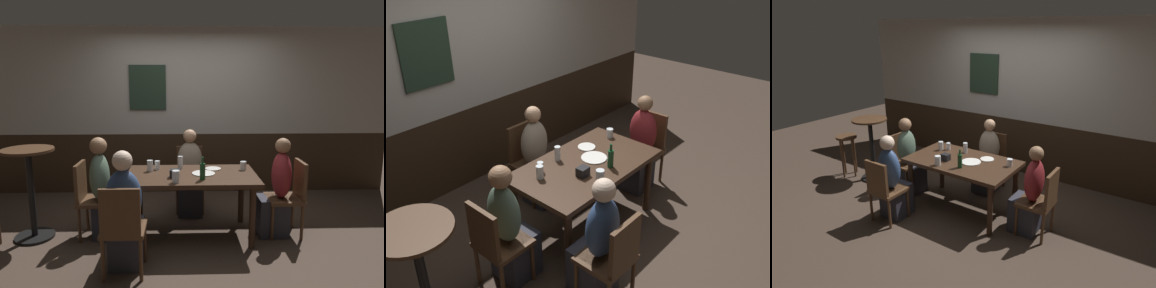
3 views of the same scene
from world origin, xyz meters
TOP-DOWN VIEW (x-y plane):
  - ground_plane at (0.00, 0.00)m, footprint 12.00×12.00m
  - wall_back at (-0.00, 1.65)m, footprint 6.40×0.13m
  - dining_table at (0.00, 0.00)m, footprint 1.48×0.86m
  - chair_left_near at (-0.65, -0.85)m, footprint 0.40×0.40m
  - chair_head_east at (1.16, 0.00)m, footprint 0.40×0.40m
  - chair_head_west at (-1.16, 0.00)m, footprint 0.40×0.40m
  - chair_mid_far at (0.00, 0.85)m, footprint 0.40×0.40m
  - person_left_near at (-0.65, -0.68)m, footprint 0.34×0.37m
  - person_head_east at (0.99, 0.00)m, footprint 0.37×0.34m
  - person_head_west at (-1.00, 0.00)m, footprint 0.37×0.34m
  - person_mid_far at (-0.00, 0.68)m, footprint 0.34×0.37m
  - tumbler_short at (-0.17, -0.32)m, footprint 0.08×0.08m
  - pint_glass_pale at (-0.13, 0.26)m, footprint 0.06×0.06m
  - highball_clear at (0.62, 0.17)m, footprint 0.07×0.07m
  - pint_glass_amber at (-0.40, 0.22)m, footprint 0.06×0.06m
  - pint_glass_stout at (-0.48, 0.15)m, footprint 0.07×0.07m
  - beer_bottle_green at (0.11, -0.23)m, footprint 0.06×0.06m
  - plate_white_large at (0.14, 0.00)m, footprint 0.26×0.26m
  - plate_white_small at (0.27, 0.21)m, footprint 0.19×0.19m
  - condiment_caddy at (-0.19, -0.13)m, footprint 0.11×0.09m
  - side_bar_table at (-1.81, -0.02)m, footprint 0.56×0.56m

SIDE VIEW (x-z plane):
  - ground_plane at x=0.00m, z-range 0.00..0.00m
  - person_mid_far at x=0.00m, z-range -0.09..1.05m
  - person_head_east at x=0.99m, z-range -0.09..1.06m
  - person_left_near at x=-0.65m, z-range -0.09..1.08m
  - person_head_west at x=-1.00m, z-range -0.09..1.08m
  - chair_left_near at x=-0.65m, z-range 0.06..0.94m
  - chair_head_east at x=1.16m, z-range 0.06..0.94m
  - chair_head_west at x=-1.16m, z-range 0.06..0.94m
  - chair_mid_far at x=0.00m, z-range 0.06..0.94m
  - side_bar_table at x=-1.81m, z-range 0.09..1.14m
  - dining_table at x=0.00m, z-range 0.28..1.02m
  - plate_white_large at x=0.14m, z-range 0.74..0.75m
  - plate_white_small at x=0.27m, z-range 0.74..0.75m
  - pint_glass_amber at x=-0.40m, z-range 0.73..0.84m
  - condiment_caddy at x=-0.19m, z-range 0.74..0.83m
  - highball_clear at x=0.62m, z-range 0.74..0.84m
  - tumbler_short at x=-0.17m, z-range 0.73..0.86m
  - pint_glass_stout at x=-0.48m, z-range 0.73..0.86m
  - pint_glass_pale at x=-0.13m, z-range 0.73..0.88m
  - beer_bottle_green at x=0.11m, z-range 0.71..0.96m
  - wall_back at x=0.00m, z-range 0.00..2.60m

